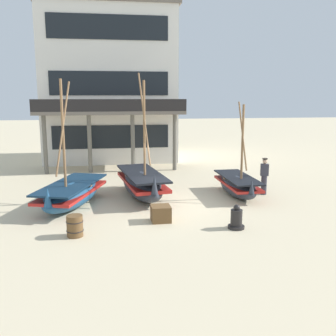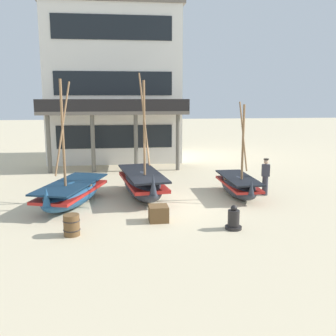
# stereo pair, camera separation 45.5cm
# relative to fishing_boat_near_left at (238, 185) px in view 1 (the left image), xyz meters

# --- Properties ---
(ground_plane) EXTENTS (120.00, 120.00, 0.00)m
(ground_plane) POSITION_rel_fishing_boat_near_left_xyz_m (-3.21, -1.15, -0.51)
(ground_plane) COLOR beige
(fishing_boat_near_left) EXTENTS (1.26, 3.59, 4.22)m
(fishing_boat_near_left) POSITION_rel_fishing_boat_near_left_xyz_m (0.00, 0.00, 0.00)
(fishing_boat_near_left) COLOR #2D333D
(fishing_boat_near_left) RESTS_ON ground
(fishing_boat_centre_large) EXTENTS (2.83, 4.57, 5.10)m
(fishing_boat_centre_large) POSITION_rel_fishing_boat_near_left_xyz_m (-7.27, -0.60, 0.04)
(fishing_boat_centre_large) COLOR #23517A
(fishing_boat_centre_large) RESTS_ON ground
(fishing_boat_far_right) EXTENTS (2.10, 4.64, 5.44)m
(fishing_boat_far_right) POSITION_rel_fishing_boat_near_left_xyz_m (-4.30, 0.36, 0.13)
(fishing_boat_far_right) COLOR #2D333D
(fishing_boat_far_right) RESTS_ON ground
(fisherman_by_hull) EXTENTS (0.41, 0.31, 1.68)m
(fisherman_by_hull) POSITION_rel_fishing_boat_near_left_xyz_m (1.28, 0.07, 0.33)
(fisherman_by_hull) COLOR #33333D
(fisherman_by_hull) RESTS_ON ground
(capstan_winch) EXTENTS (0.57, 0.57, 0.84)m
(capstan_winch) POSITION_rel_fishing_boat_near_left_xyz_m (-1.47, -4.20, -0.18)
(capstan_winch) COLOR black
(capstan_winch) RESTS_ON ground
(wooden_barrel) EXTENTS (0.56, 0.56, 0.70)m
(wooden_barrel) POSITION_rel_fishing_boat_near_left_xyz_m (-6.86, -4.14, -0.16)
(wooden_barrel) COLOR brown
(wooden_barrel) RESTS_ON ground
(cargo_crate) EXTENTS (0.70, 0.70, 0.57)m
(cargo_crate) POSITION_rel_fishing_boat_near_left_xyz_m (-3.92, -3.05, -0.22)
(cargo_crate) COLOR brown
(cargo_crate) RESTS_ON ground
(harbor_building_main) EXTENTS (9.19, 9.02, 10.44)m
(harbor_building_main) POSITION_rel_fishing_boat_near_left_xyz_m (-5.57, 11.84, 4.71)
(harbor_building_main) COLOR white
(harbor_building_main) RESTS_ON ground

